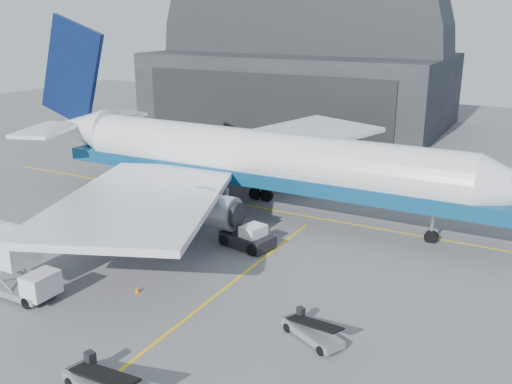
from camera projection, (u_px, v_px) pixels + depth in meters
The scene contains 8 objects.
ground at pixel (198, 310), 37.33m from camera, with size 200.00×200.00×0.00m, color #565659.
taxi_lines at pixel (282, 244), 47.97m from camera, with size 80.00×42.12×0.02m.
hangar at pixel (299, 67), 98.98m from camera, with size 50.00×28.30×28.00m.
airliner at pixel (244, 158), 54.92m from camera, with size 53.19×51.57×18.67m.
catering_truck at pixel (12, 265), 38.78m from camera, with size 6.38×2.51×4.38m.
pushback_tug at pixel (249, 238), 47.19m from camera, with size 4.83×3.44×2.03m.
belt_loader_b at pixel (312, 331), 33.83m from camera, with size 4.41×3.15×1.70m.
traffic_cone at pixel (137, 289), 39.59m from camera, with size 0.33×0.33×0.48m.
Camera 1 is at (19.12, -27.52, 18.57)m, focal length 40.00 mm.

